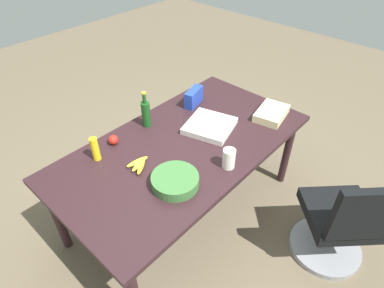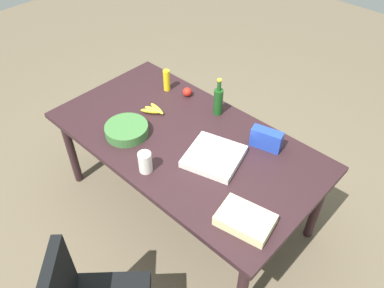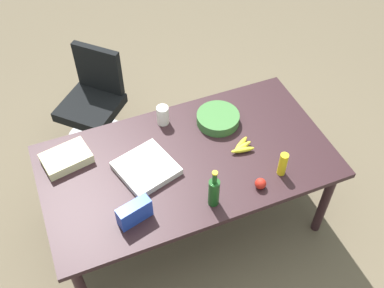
{
  "view_description": "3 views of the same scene",
  "coord_description": "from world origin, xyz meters",
  "px_view_note": "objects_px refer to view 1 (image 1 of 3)",
  "views": [
    {
      "loc": [
        1.38,
        1.35,
        2.34
      ],
      "look_at": [
        -0.02,
        0.08,
        0.81
      ],
      "focal_mm": 30.11,
      "sensor_mm": 36.0,
      "label": 1
    },
    {
      "loc": [
        -1.48,
        1.5,
        2.64
      ],
      "look_at": [
        -0.12,
        0.05,
        0.82
      ],
      "focal_mm": 35.96,
      "sensor_mm": 36.0,
      "label": 2
    },
    {
      "loc": [
        -0.74,
        -1.9,
        3.22
      ],
      "look_at": [
        0.05,
        0.05,
        0.86
      ],
      "focal_mm": 42.76,
      "sensor_mm": 36.0,
      "label": 3
    }
  ],
  "objects_px": {
    "office_chair": "(339,226)",
    "salad_bowl": "(175,181)",
    "chip_bag_blue": "(194,97)",
    "apple_red": "(113,140)",
    "mustard_bottle": "(95,149)",
    "wine_bottle": "(146,113)",
    "mayo_jar": "(229,158)",
    "banana_bunch": "(139,164)",
    "conference_table": "(183,151)",
    "sheet_cake": "(271,113)",
    "pizza_box": "(210,126)"
  },
  "relations": [
    {
      "from": "office_chair",
      "to": "salad_bowl",
      "type": "xyz_separation_m",
      "value": [
        0.78,
        -0.91,
        0.44
      ]
    },
    {
      "from": "chip_bag_blue",
      "to": "salad_bowl",
      "type": "height_order",
      "value": "chip_bag_blue"
    },
    {
      "from": "apple_red",
      "to": "mustard_bottle",
      "type": "bearing_deg",
      "value": 15.71
    },
    {
      "from": "mustard_bottle",
      "to": "apple_red",
      "type": "relative_size",
      "value": 2.46
    },
    {
      "from": "wine_bottle",
      "to": "salad_bowl",
      "type": "xyz_separation_m",
      "value": [
        0.33,
        0.65,
        -0.08
      ]
    },
    {
      "from": "office_chair",
      "to": "wine_bottle",
      "type": "distance_m",
      "value": 1.71
    },
    {
      "from": "mayo_jar",
      "to": "mustard_bottle",
      "type": "bearing_deg",
      "value": -52.58
    },
    {
      "from": "salad_bowl",
      "to": "banana_bunch",
      "type": "bearing_deg",
      "value": -81.93
    },
    {
      "from": "conference_table",
      "to": "chip_bag_blue",
      "type": "bearing_deg",
      "value": -145.86
    },
    {
      "from": "conference_table",
      "to": "wine_bottle",
      "type": "bearing_deg",
      "value": -87.02
    },
    {
      "from": "sheet_cake",
      "to": "mayo_jar",
      "type": "relative_size",
      "value": 2.12
    },
    {
      "from": "conference_table",
      "to": "mustard_bottle",
      "type": "distance_m",
      "value": 0.67
    },
    {
      "from": "apple_red",
      "to": "mayo_jar",
      "type": "bearing_deg",
      "value": 115.77
    },
    {
      "from": "office_chair",
      "to": "pizza_box",
      "type": "height_order",
      "value": "office_chair"
    },
    {
      "from": "office_chair",
      "to": "sheet_cake",
      "type": "bearing_deg",
      "value": -111.77
    },
    {
      "from": "conference_table",
      "to": "office_chair",
      "type": "distance_m",
      "value": 1.29
    },
    {
      "from": "office_chair",
      "to": "chip_bag_blue",
      "type": "distance_m",
      "value": 1.57
    },
    {
      "from": "pizza_box",
      "to": "chip_bag_blue",
      "type": "distance_m",
      "value": 0.4
    },
    {
      "from": "salad_bowl",
      "to": "mayo_jar",
      "type": "distance_m",
      "value": 0.41
    },
    {
      "from": "chip_bag_blue",
      "to": "apple_red",
      "type": "relative_size",
      "value": 2.89
    },
    {
      "from": "sheet_cake",
      "to": "conference_table",
      "type": "bearing_deg",
      "value": -21.08
    },
    {
      "from": "banana_bunch",
      "to": "chip_bag_blue",
      "type": "bearing_deg",
      "value": -162.81
    },
    {
      "from": "pizza_box",
      "to": "mustard_bottle",
      "type": "xyz_separation_m",
      "value": [
        0.84,
        -0.37,
        0.07
      ]
    },
    {
      "from": "banana_bunch",
      "to": "apple_red",
      "type": "xyz_separation_m",
      "value": [
        -0.03,
        -0.34,
        0.01
      ]
    },
    {
      "from": "banana_bunch",
      "to": "pizza_box",
      "type": "distance_m",
      "value": 0.69
    },
    {
      "from": "office_chair",
      "to": "mayo_jar",
      "type": "distance_m",
      "value": 0.98
    },
    {
      "from": "mustard_bottle",
      "to": "banana_bunch",
      "type": "bearing_deg",
      "value": 117.85
    },
    {
      "from": "salad_bowl",
      "to": "apple_red",
      "type": "relative_size",
      "value": 4.2
    },
    {
      "from": "banana_bunch",
      "to": "office_chair",
      "type": "bearing_deg",
      "value": 123.99
    },
    {
      "from": "sheet_cake",
      "to": "mustard_bottle",
      "type": "relative_size",
      "value": 1.71
    },
    {
      "from": "pizza_box",
      "to": "mayo_jar",
      "type": "bearing_deg",
      "value": 39.84
    },
    {
      "from": "conference_table",
      "to": "mustard_bottle",
      "type": "xyz_separation_m",
      "value": [
        0.55,
        -0.35,
        0.17
      ]
    },
    {
      "from": "mustard_bottle",
      "to": "mayo_jar",
      "type": "xyz_separation_m",
      "value": [
        -0.58,
        0.76,
        -0.02
      ]
    },
    {
      "from": "wine_bottle",
      "to": "apple_red",
      "type": "bearing_deg",
      "value": -0.84
    },
    {
      "from": "conference_table",
      "to": "office_chair",
      "type": "relative_size",
      "value": 2.18
    },
    {
      "from": "mustard_bottle",
      "to": "conference_table",
      "type": "bearing_deg",
      "value": 147.46
    },
    {
      "from": "wine_bottle",
      "to": "apple_red",
      "type": "relative_size",
      "value": 4.12
    },
    {
      "from": "wine_bottle",
      "to": "sheet_cake",
      "type": "height_order",
      "value": "wine_bottle"
    },
    {
      "from": "conference_table",
      "to": "wine_bottle",
      "type": "height_order",
      "value": "wine_bottle"
    },
    {
      "from": "pizza_box",
      "to": "chip_bag_blue",
      "type": "relative_size",
      "value": 1.64
    },
    {
      "from": "wine_bottle",
      "to": "pizza_box",
      "type": "distance_m",
      "value": 0.53
    },
    {
      "from": "conference_table",
      "to": "apple_red",
      "type": "distance_m",
      "value": 0.55
    },
    {
      "from": "office_chair",
      "to": "sheet_cake",
      "type": "height_order",
      "value": "office_chair"
    },
    {
      "from": "sheet_cake",
      "to": "pizza_box",
      "type": "height_order",
      "value": "sheet_cake"
    },
    {
      "from": "sheet_cake",
      "to": "office_chair",
      "type": "bearing_deg",
      "value": 68.23
    },
    {
      "from": "conference_table",
      "to": "banana_bunch",
      "type": "bearing_deg",
      "value": -8.25
    },
    {
      "from": "salad_bowl",
      "to": "apple_red",
      "type": "xyz_separation_m",
      "value": [
        0.01,
        -0.66,
        0.0
      ]
    },
    {
      "from": "mustard_bottle",
      "to": "apple_red",
      "type": "height_order",
      "value": "mustard_bottle"
    },
    {
      "from": "office_chair",
      "to": "apple_red",
      "type": "relative_size",
      "value": 12.25
    },
    {
      "from": "chip_bag_blue",
      "to": "banana_bunch",
      "type": "bearing_deg",
      "value": 17.19
    }
  ]
}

